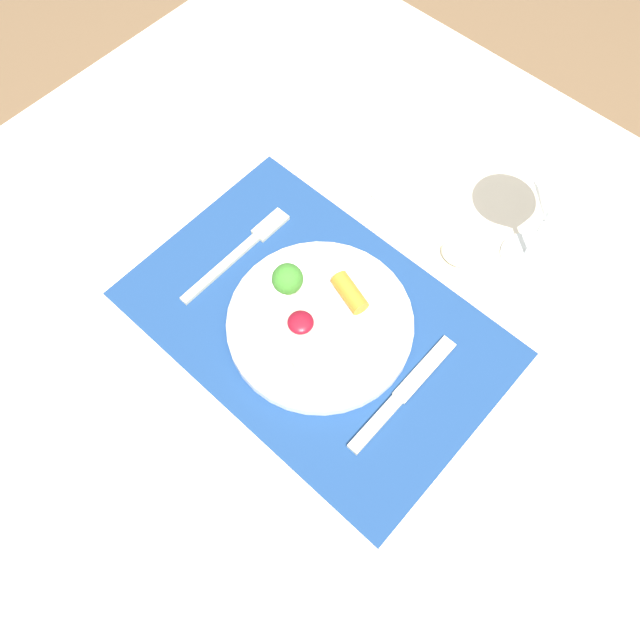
# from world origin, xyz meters

# --- Properties ---
(ground_plane) EXTENTS (8.00, 8.00, 0.00)m
(ground_plane) POSITION_xyz_m (0.00, 0.00, 0.00)
(ground_plane) COLOR brown
(dining_table) EXTENTS (1.22, 1.17, 0.73)m
(dining_table) POSITION_xyz_m (0.00, 0.00, 0.65)
(dining_table) COLOR beige
(dining_table) RESTS_ON ground_plane
(placemat) EXTENTS (0.49, 0.33, 0.00)m
(placemat) POSITION_xyz_m (0.00, 0.00, 0.73)
(placemat) COLOR navy
(placemat) RESTS_ON dining_table
(dinner_plate) EXTENTS (0.25, 0.25, 0.07)m
(dinner_plate) POSITION_xyz_m (0.01, -0.00, 0.75)
(dinner_plate) COLOR white
(dinner_plate) RESTS_ON placemat
(fork) EXTENTS (0.02, 0.20, 0.01)m
(fork) POSITION_xyz_m (-0.15, 0.02, 0.74)
(fork) COLOR beige
(fork) RESTS_ON placemat
(knife) EXTENTS (0.02, 0.20, 0.01)m
(knife) POSITION_xyz_m (0.15, -0.01, 0.74)
(knife) COLOR beige
(knife) RESTS_ON placemat
(spoon) EXTENTS (0.18, 0.04, 0.01)m
(spoon) POSITION_xyz_m (0.06, 0.21, 0.74)
(spoon) COLOR beige
(spoon) RESTS_ON dining_table
(wine_glass_near) EXTENTS (0.10, 0.10, 0.18)m
(wine_glass_near) POSITION_xyz_m (0.15, 0.28, 0.86)
(wine_glass_near) COLOR white
(wine_glass_near) RESTS_ON dining_table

